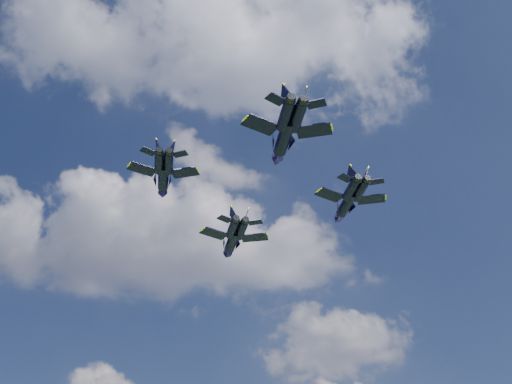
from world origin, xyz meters
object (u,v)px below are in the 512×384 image
object	(u,v)px
jet_left	(163,179)
jet_right	(346,204)
jet_slot	(284,139)
jet_lead	(232,242)

from	to	relation	value
jet_left	jet_right	size ratio (longest dim) A/B	0.93
jet_right	jet_slot	bearing A→B (deg)	-129.24
jet_left	jet_right	xyz separation A→B (m)	(30.99, 6.66, -0.69)
jet_right	jet_slot	world-z (taller)	jet_right
jet_lead	jet_right	bearing A→B (deg)	-43.92
jet_lead	jet_left	size ratio (longest dim) A/B	1.13
jet_right	jet_slot	xyz separation A→B (m)	(-11.90, -21.53, -2.32)
jet_right	jet_left	bearing A→B (deg)	-178.16
jet_lead	jet_right	size ratio (longest dim) A/B	1.04
jet_right	jet_lead	bearing A→B (deg)	137.24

